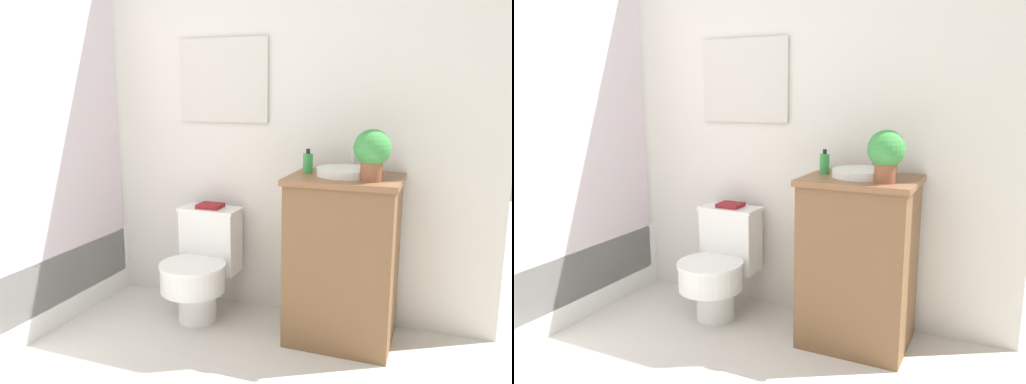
% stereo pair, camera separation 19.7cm
% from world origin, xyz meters
% --- Properties ---
extents(wall_back, '(3.51, 0.07, 2.50)m').
position_xyz_m(wall_back, '(0.00, 2.05, 1.25)').
color(wall_back, silver).
rests_on(wall_back, ground_plane).
extents(shower_area, '(0.70, 1.53, 1.98)m').
position_xyz_m(shower_area, '(-0.88, 1.26, 0.27)').
color(shower_area, white).
rests_on(shower_area, ground_plane).
extents(toilet, '(0.38, 0.52, 0.63)m').
position_xyz_m(toilet, '(0.14, 1.75, 0.32)').
color(toilet, white).
rests_on(toilet, ground_plane).
extents(vanity, '(0.57, 0.47, 0.89)m').
position_xyz_m(vanity, '(0.96, 1.77, 0.45)').
color(vanity, brown).
rests_on(vanity, ground_plane).
extents(sink, '(0.31, 0.35, 0.13)m').
position_xyz_m(sink, '(0.96, 1.80, 0.91)').
color(sink, white).
rests_on(sink, vanity).
extents(soap_bottle, '(0.05, 0.05, 0.13)m').
position_xyz_m(soap_bottle, '(0.75, 1.81, 0.94)').
color(soap_bottle, green).
rests_on(soap_bottle, vanity).
extents(potted_plant, '(0.18, 0.18, 0.25)m').
position_xyz_m(potted_plant, '(1.10, 1.68, 1.03)').
color(potted_plant, brown).
rests_on(potted_plant, vanity).
extents(book_on_tank, '(0.14, 0.12, 0.02)m').
position_xyz_m(book_on_tank, '(0.14, 1.88, 0.65)').
color(book_on_tank, maroon).
rests_on(book_on_tank, toilet).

